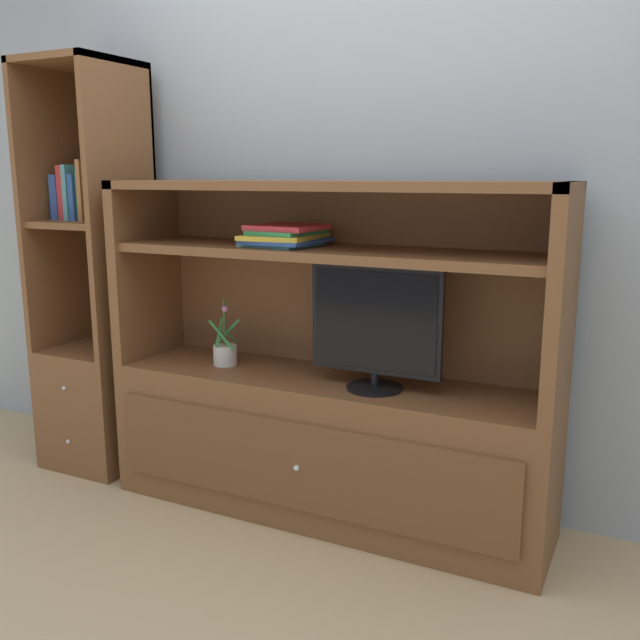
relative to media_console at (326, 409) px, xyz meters
name	(u,v)px	position (x,y,z in m)	size (l,w,h in m)	color
ground_plane	(278,556)	(0.00, -0.41, -0.45)	(8.00, 8.00, 0.00)	tan
painted_rear_wall	(362,173)	(0.00, 0.34, 0.95)	(6.00, 0.10, 2.80)	#9EA8B2
media_console	(326,409)	(0.00, 0.00, 0.00)	(1.84, 0.49, 1.37)	brown
tv_monitor	(375,327)	(0.23, -0.06, 0.38)	(0.52, 0.22, 0.48)	black
potted_plant	(225,353)	(-0.48, -0.02, 0.19)	(0.13, 0.12, 0.29)	beige
magazine_stack	(286,235)	(-0.18, 0.00, 0.71)	(0.31, 0.35, 0.09)	teal
bookshelf_tall	(99,339)	(-1.23, 0.01, 0.17)	(0.45, 0.46, 1.90)	brown
upright_book_row	(78,194)	(-1.28, -0.01, 0.86)	(0.21, 0.17, 0.28)	#2D519E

